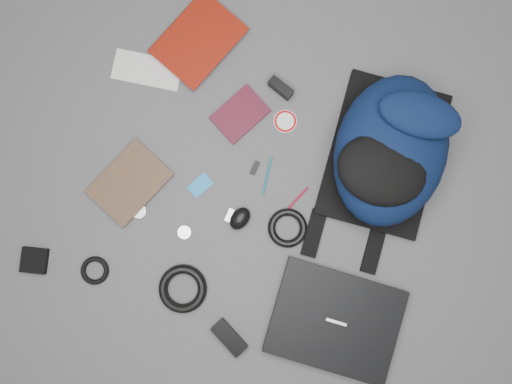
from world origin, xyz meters
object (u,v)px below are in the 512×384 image
at_px(compact_camera, 281,88).
at_px(laptop, 335,321).
at_px(dvd_case, 240,114).
at_px(power_brick, 229,337).
at_px(comic_book, 110,165).
at_px(pouch, 34,260).
at_px(mouse, 240,218).
at_px(textbook_red, 175,20).
at_px(backpack, 391,150).

bearing_deg(compact_camera, laptop, -38.17).
distance_m(dvd_case, power_brick, 0.75).
distance_m(comic_book, pouch, 0.41).
height_order(laptop, comic_book, laptop).
bearing_deg(laptop, comic_book, 162.03).
bearing_deg(mouse, pouch, -131.43).
xyz_separation_m(textbook_red, pouch, (-0.08, -0.94, -0.00)).
height_order(dvd_case, mouse, mouse).
bearing_deg(mouse, compact_camera, 109.80).
distance_m(compact_camera, power_brick, 0.85).
bearing_deg(pouch, laptop, 13.55).
bearing_deg(dvd_case, compact_camera, 79.96).
height_order(dvd_case, pouch, pouch).
relative_size(backpack, compact_camera, 6.20).
bearing_deg(compact_camera, comic_book, -116.87).
height_order(textbook_red, comic_book, textbook_red).
bearing_deg(mouse, backpack, 61.21).
distance_m(dvd_case, mouse, 0.36).
height_order(comic_book, pouch, pouch).
height_order(backpack, laptop, backpack).
height_order(textbook_red, mouse, mouse).
bearing_deg(textbook_red, laptop, -20.82).
bearing_deg(backpack, textbook_red, 162.33).
relative_size(laptop, power_brick, 3.27).
xyz_separation_m(textbook_red, dvd_case, (0.34, -0.20, -0.01)).
xyz_separation_m(compact_camera, mouse, (0.06, -0.46, -0.00)).
relative_size(textbook_red, power_brick, 2.29).
bearing_deg(laptop, dvd_case, 131.09).
distance_m(textbook_red, pouch, 0.94).
xyz_separation_m(laptop, mouse, (-0.43, 0.17, 0.00)).
height_order(backpack, power_brick, backpack).
xyz_separation_m(mouse, pouch, (-0.57, -0.41, -0.01)).
bearing_deg(pouch, power_brick, 3.53).
height_order(backpack, comic_book, backpack).
distance_m(dvd_case, compact_camera, 0.16).
bearing_deg(compact_camera, textbook_red, -174.48).
xyz_separation_m(backpack, laptop, (0.08, -0.57, -0.09)).
distance_m(backpack, dvd_case, 0.51).
bearing_deg(power_brick, laptop, 56.26).
bearing_deg(pouch, textbook_red, 85.24).
bearing_deg(comic_book, compact_camera, 67.01).
bearing_deg(laptop, compact_camera, 119.42).
height_order(compact_camera, power_brick, compact_camera).
xyz_separation_m(backpack, power_brick, (-0.22, -0.77, -0.10)).
xyz_separation_m(backpack, dvd_case, (-0.50, -0.08, -0.11)).
height_order(backpack, textbook_red, backpack).
bearing_deg(pouch, backpack, 41.61).
relative_size(compact_camera, pouch, 1.05).
bearing_deg(dvd_case, comic_book, -110.40).
relative_size(dvd_case, mouse, 2.12).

